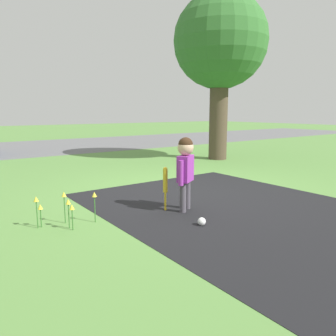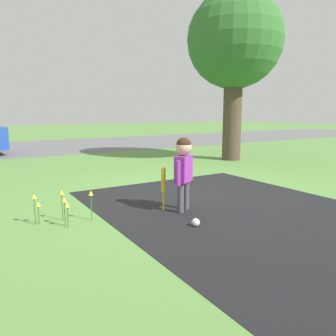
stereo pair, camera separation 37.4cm
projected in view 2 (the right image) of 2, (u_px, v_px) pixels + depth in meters
ground_plane at (191, 191)px, 5.65m from camera, size 60.00×60.00×0.00m
driveway_strip at (319, 240)px, 3.49m from camera, size 3.43×7.00×0.01m
street_strip at (62, 146)px, 13.10m from camera, size 40.00×6.00×0.01m
child at (184, 164)px, 4.42m from camera, size 0.37×0.28×1.02m
baseball_bat at (163, 182)px, 4.49m from camera, size 0.06×0.06×0.61m
sports_ball at (196, 222)px, 3.91m from camera, size 0.10×0.10×0.10m
tree_near_driveway at (235, 43)px, 8.82m from camera, size 2.58×2.58×4.54m
flower_bed at (60, 200)px, 3.97m from camera, size 0.70×0.38×0.40m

